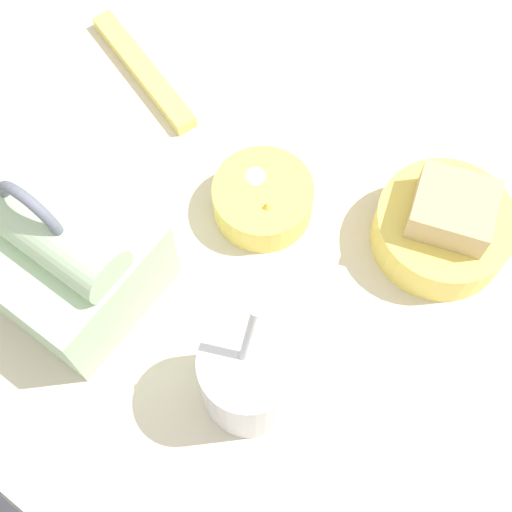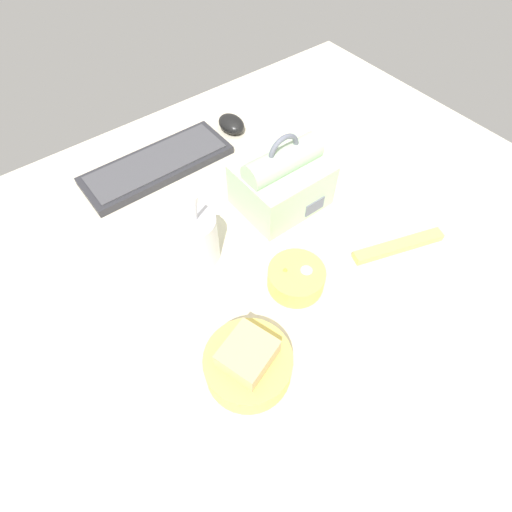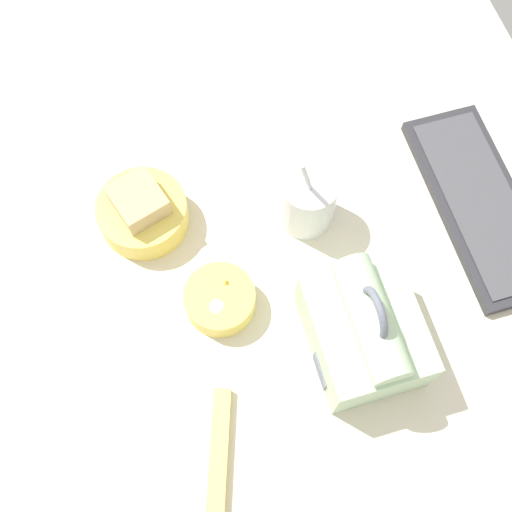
{
  "view_description": "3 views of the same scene",
  "coord_description": "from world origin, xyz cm",
  "px_view_note": "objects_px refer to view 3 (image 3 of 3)",
  "views": [
    {
      "loc": [
        -18.9,
        21.19,
        68.34
      ],
      "look_at": [
        -2.49,
        -1.03,
        7.0
      ],
      "focal_mm": 50.0,
      "sensor_mm": 36.0,
      "label": 1
    },
    {
      "loc": [
        -27.98,
        -34.11,
        64.36
      ],
      "look_at": [
        -2.49,
        -1.03,
        7.0
      ],
      "focal_mm": 28.0,
      "sensor_mm": 36.0,
      "label": 2
    },
    {
      "loc": [
        31.85,
        -10.99,
        92.34
      ],
      "look_at": [
        -2.49,
        -1.03,
        7.0
      ],
      "focal_mm": 45.0,
      "sensor_mm": 36.0,
      "label": 3
    }
  ],
  "objects_px": {
    "lunch_bag": "(365,330)",
    "soup_cup": "(307,200)",
    "keyboard": "(480,204)",
    "bento_bowl_snacks": "(220,299)",
    "chopstick_case": "(218,460)",
    "bento_bowl_sandwich": "(142,211)"
  },
  "relations": [
    {
      "from": "lunch_bag",
      "to": "chopstick_case",
      "type": "relative_size",
      "value": 0.93
    },
    {
      "from": "bento_bowl_sandwich",
      "to": "keyboard",
      "type": "bearing_deg",
      "value": 76.51
    },
    {
      "from": "chopstick_case",
      "to": "lunch_bag",
      "type": "bearing_deg",
      "value": 113.42
    },
    {
      "from": "bento_bowl_sandwich",
      "to": "soup_cup",
      "type": "bearing_deg",
      "value": 75.92
    },
    {
      "from": "bento_bowl_sandwich",
      "to": "bento_bowl_snacks",
      "type": "bearing_deg",
      "value": 25.17
    },
    {
      "from": "bento_bowl_snacks",
      "to": "bento_bowl_sandwich",
      "type": "bearing_deg",
      "value": -154.83
    },
    {
      "from": "keyboard",
      "to": "soup_cup",
      "type": "relative_size",
      "value": 1.99
    },
    {
      "from": "keyboard",
      "to": "bento_bowl_snacks",
      "type": "relative_size",
      "value": 3.3
    },
    {
      "from": "keyboard",
      "to": "bento_bowl_sandwich",
      "type": "xyz_separation_m",
      "value": [
        -0.12,
        -0.51,
        0.02
      ]
    },
    {
      "from": "chopstick_case",
      "to": "bento_bowl_sandwich",
      "type": "bearing_deg",
      "value": -177.34
    },
    {
      "from": "soup_cup",
      "to": "chopstick_case",
      "type": "height_order",
      "value": "soup_cup"
    },
    {
      "from": "lunch_bag",
      "to": "soup_cup",
      "type": "xyz_separation_m",
      "value": [
        -0.22,
        -0.01,
        -0.01
      ]
    },
    {
      "from": "lunch_bag",
      "to": "soup_cup",
      "type": "height_order",
      "value": "same"
    },
    {
      "from": "soup_cup",
      "to": "chopstick_case",
      "type": "distance_m",
      "value": 0.39
    },
    {
      "from": "keyboard",
      "to": "soup_cup",
      "type": "height_order",
      "value": "soup_cup"
    },
    {
      "from": "soup_cup",
      "to": "bento_bowl_sandwich",
      "type": "relative_size",
      "value": 1.25
    },
    {
      "from": "bento_bowl_sandwich",
      "to": "bento_bowl_snacks",
      "type": "relative_size",
      "value": 1.33
    },
    {
      "from": "lunch_bag",
      "to": "soup_cup",
      "type": "relative_size",
      "value": 1.01
    },
    {
      "from": "lunch_bag",
      "to": "chopstick_case",
      "type": "xyz_separation_m",
      "value": [
        0.1,
        -0.24,
        -0.05
      ]
    },
    {
      "from": "keyboard",
      "to": "chopstick_case",
      "type": "distance_m",
      "value": 0.55
    },
    {
      "from": "keyboard",
      "to": "lunch_bag",
      "type": "distance_m",
      "value": 0.3
    },
    {
      "from": "keyboard",
      "to": "bento_bowl_sandwich",
      "type": "bearing_deg",
      "value": -103.49
    }
  ]
}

